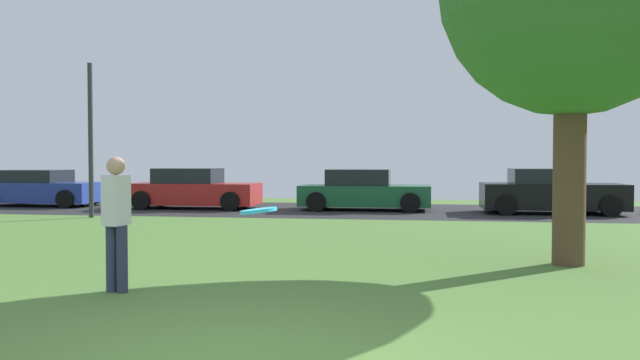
{
  "coord_description": "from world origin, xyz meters",
  "views": [
    {
      "loc": [
        1.44,
        -4.66,
        1.69
      ],
      "look_at": [
        0.0,
        4.58,
        1.38
      ],
      "focal_mm": 34.88,
      "sensor_mm": 36.0,
      "label": 1
    }
  ],
  "objects": [
    {
      "name": "parked_car_red",
      "position": [
        -6.23,
        15.89,
        0.64
      ],
      "size": [
        4.44,
        1.93,
        1.39
      ],
      "color": "#B21E1E",
      "rests_on": "ground_plane"
    },
    {
      "name": "person_bystander",
      "position": [
        -2.33,
        2.71,
        0.96
      ],
      "size": [
        0.3,
        0.35,
        1.73
      ],
      "rotation": [
        0.0,
        0.0,
        1.4
      ],
      "color": "#2D334C",
      "rests_on": "ground_plane"
    },
    {
      "name": "parked_car_blue",
      "position": [
        -12.12,
        16.2,
        0.62
      ],
      "size": [
        4.1,
        2.08,
        1.32
      ],
      "color": "#233893",
      "rests_on": "ground_plane"
    },
    {
      "name": "parked_car_green",
      "position": [
        -0.33,
        16.16,
        0.63
      ],
      "size": [
        4.34,
        2.02,
        1.37
      ],
      "color": "#195633",
      "rests_on": "ground_plane"
    },
    {
      "name": "parked_car_black",
      "position": [
        5.59,
        15.67,
        0.66
      ],
      "size": [
        4.26,
        2.07,
        1.41
      ],
      "color": "black",
      "rests_on": "ground_plane"
    },
    {
      "name": "frisbee_disc",
      "position": [
        0.31,
        -0.29,
        1.32
      ],
      "size": [
        0.27,
        0.27,
        0.06
      ],
      "color": "#2DB2E0"
    },
    {
      "name": "street_lamp_post",
      "position": [
        -7.96,
        12.2,
        2.25
      ],
      "size": [
        0.14,
        0.14,
        4.5
      ],
      "primitive_type": "cylinder",
      "color": "#2D2D33",
      "rests_on": "ground_plane"
    },
    {
      "name": "road_strip",
      "position": [
        0.0,
        16.0,
        0.0
      ],
      "size": [
        44.0,
        6.4,
        0.01
      ],
      "primitive_type": "cube",
      "color": "#28282B",
      "rests_on": "ground_plane"
    }
  ]
}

